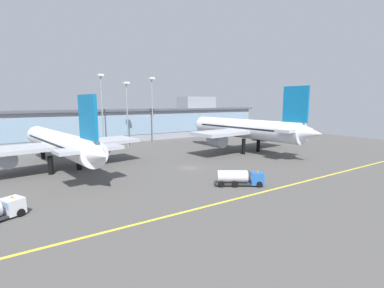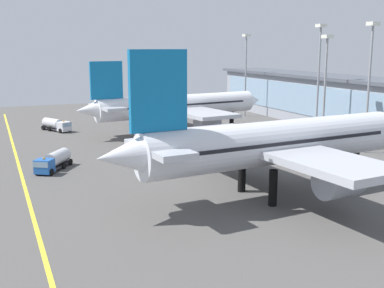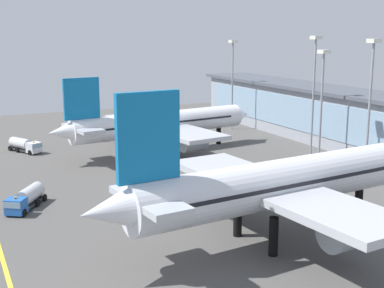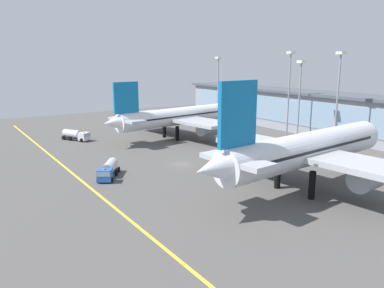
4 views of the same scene
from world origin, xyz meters
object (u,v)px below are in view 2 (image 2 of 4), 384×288
Objects in this scene: airliner_near_left at (177,106)px; apron_light_mast_west at (246,63)px; baggage_tug_near at (57,125)px; apron_light_mast_centre at (370,69)px; apron_light_mast_far_east at (326,73)px; apron_light_mast_east at (319,64)px; airliner_near_right at (275,143)px; fuel_tanker_truck at (53,161)px.

apron_light_mast_west reaches higher than airliner_near_left.
baggage_tug_near is 71.51m from apron_light_mast_centre.
apron_light_mast_west is 52.89m from apron_light_mast_centre.
apron_light_mast_far_east is at bearing 24.99° from baggage_tug_near.
apron_light_mast_east is at bearing -41.34° from airliner_near_left.
apron_light_mast_centre is (35.22, 24.91, 9.72)m from airliner_near_left.
airliner_near_left is at bearing -144.73° from apron_light_mast_centre.
apron_light_mast_west is 35.05m from apron_light_mast_east.
apron_light_mast_far_east is at bearing -27.59° from apron_light_mast_east.
apron_light_mast_centre is at bearing 19.17° from baggage_tug_near.
apron_light_mast_far_east is at bearing -55.53° from airliner_near_left.
airliner_near_left is at bearing 77.83° from airliner_near_right.
airliner_near_left is 5.52× the size of fuel_tanker_truck.
airliner_near_right is (52.09, -5.86, 1.04)m from airliner_near_left.
apron_light_mast_west is at bearing 173.51° from apron_light_mast_far_east.
airliner_near_left is 33.48m from apron_light_mast_east.
apron_light_mast_west is (-69.68, 33.62, 8.16)m from airliner_near_right.
fuel_tanker_truck is at bearing -148.86° from airliner_near_left.
airliner_near_right is at bearing -46.57° from apron_light_mast_far_east.
airliner_near_right is 2.10× the size of apron_light_mast_west.
apron_light_mast_centre is 1.09× the size of apron_light_mast_far_east.
fuel_tanker_truck is 39.16m from baggage_tug_near.
apron_light_mast_centre is at bearing 10.72° from apron_light_mast_far_east.
apron_light_mast_east is (29.91, 53.20, 14.59)m from baggage_tug_near.
baggage_tug_near is (-12.47, -26.40, -4.67)m from airliner_near_left.
fuel_tanker_truck is 0.97× the size of baggage_tug_near.
apron_light_mast_east reaches higher than apron_light_mast_centre.
baggage_tug_near is 0.41× the size of apron_light_mast_far_east.
baggage_tug_near is (-38.76, 5.58, 0.00)m from fuel_tanker_truck.
apron_light_mast_east reaches higher than fuel_tanker_truck.
apron_light_mast_centre is 0.99× the size of apron_light_mast_east.
apron_light_mast_east is (35.03, -0.97, 0.73)m from apron_light_mast_west.
apron_light_mast_west is at bearing 24.07° from airliner_near_left.
airliner_near_left is at bearing -123.06° from apron_light_mast_east.
fuel_tanker_truck is 0.36× the size of apron_light_mast_centre.
airliner_near_right reaches higher than fuel_tanker_truck.
airliner_near_right is at bearing -43.31° from apron_light_mast_east.
apron_light_mast_east is (-8.84, 58.78, 14.59)m from fuel_tanker_truck.
fuel_tanker_truck is 61.21m from apron_light_mast_east.
apron_light_mast_far_east is at bearing -6.49° from apron_light_mast_west.
apron_light_mast_centre is (-16.87, 30.77, 8.69)m from airliner_near_right.
apron_light_mast_west reaches higher than apron_light_mast_far_east.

